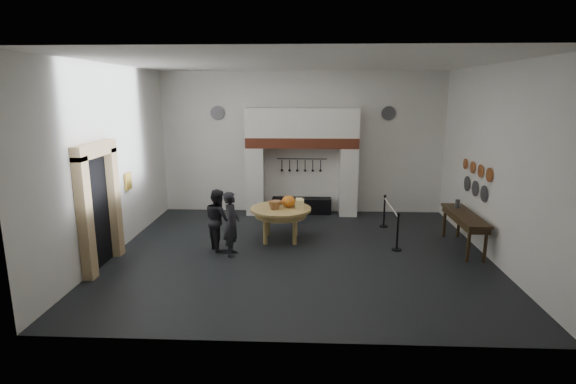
{
  "coord_description": "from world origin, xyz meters",
  "views": [
    {
      "loc": [
        0.2,
        -10.38,
        3.87
      ],
      "look_at": [
        -0.31,
        0.82,
        1.35
      ],
      "focal_mm": 28.0,
      "sensor_mm": 36.0,
      "label": 1
    }
  ],
  "objects_px": {
    "visitor_near": "(232,224)",
    "barrier_post_near": "(397,233)",
    "iron_range": "(302,206)",
    "visitor_far": "(218,220)",
    "side_table": "(465,215)",
    "work_table": "(281,209)",
    "barrier_post_far": "(384,212)"
  },
  "relations": [
    {
      "from": "work_table",
      "to": "visitor_near",
      "type": "relative_size",
      "value": 1.02
    },
    {
      "from": "work_table",
      "to": "barrier_post_far",
      "type": "xyz_separation_m",
      "value": [
        2.94,
        1.31,
        -0.39
      ]
    },
    {
      "from": "barrier_post_far",
      "to": "side_table",
      "type": "bearing_deg",
      "value": -46.97
    },
    {
      "from": "side_table",
      "to": "barrier_post_far",
      "type": "xyz_separation_m",
      "value": [
        -1.67,
        1.79,
        -0.42
      ]
    },
    {
      "from": "side_table",
      "to": "barrier_post_far",
      "type": "height_order",
      "value": "same"
    },
    {
      "from": "barrier_post_near",
      "to": "barrier_post_far",
      "type": "relative_size",
      "value": 1.0
    },
    {
      "from": "side_table",
      "to": "barrier_post_near",
      "type": "relative_size",
      "value": 2.44
    },
    {
      "from": "visitor_far",
      "to": "barrier_post_near",
      "type": "height_order",
      "value": "visitor_far"
    },
    {
      "from": "work_table",
      "to": "barrier_post_near",
      "type": "height_order",
      "value": "barrier_post_near"
    },
    {
      "from": "visitor_far",
      "to": "barrier_post_far",
      "type": "height_order",
      "value": "visitor_far"
    },
    {
      "from": "work_table",
      "to": "barrier_post_far",
      "type": "relative_size",
      "value": 1.78
    },
    {
      "from": "side_table",
      "to": "barrier_post_near",
      "type": "height_order",
      "value": "same"
    },
    {
      "from": "work_table",
      "to": "barrier_post_near",
      "type": "xyz_separation_m",
      "value": [
        2.94,
        -0.69,
        -0.39
      ]
    },
    {
      "from": "visitor_near",
      "to": "barrier_post_near",
      "type": "bearing_deg",
      "value": -81.83
    },
    {
      "from": "work_table",
      "to": "visitor_far",
      "type": "bearing_deg",
      "value": -151.99
    },
    {
      "from": "work_table",
      "to": "visitor_far",
      "type": "relative_size",
      "value": 1.04
    },
    {
      "from": "visitor_far",
      "to": "barrier_post_near",
      "type": "bearing_deg",
      "value": -120.01
    },
    {
      "from": "visitor_far",
      "to": "barrier_post_far",
      "type": "bearing_deg",
      "value": -96.02
    },
    {
      "from": "iron_range",
      "to": "visitor_near",
      "type": "distance_m",
      "value": 4.25
    },
    {
      "from": "visitor_far",
      "to": "side_table",
      "type": "relative_size",
      "value": 0.7
    },
    {
      "from": "work_table",
      "to": "side_table",
      "type": "xyz_separation_m",
      "value": [
        4.61,
        -0.48,
        0.03
      ]
    },
    {
      "from": "visitor_near",
      "to": "side_table",
      "type": "distance_m",
      "value": 5.76
    },
    {
      "from": "visitor_near",
      "to": "iron_range",
      "type": "bearing_deg",
      "value": -21.53
    },
    {
      "from": "visitor_near",
      "to": "work_table",
      "type": "bearing_deg",
      "value": -41.66
    },
    {
      "from": "visitor_near",
      "to": "side_table",
      "type": "bearing_deg",
      "value": -81.88
    },
    {
      "from": "visitor_near",
      "to": "side_table",
      "type": "xyz_separation_m",
      "value": [
        5.72,
        0.72,
        0.09
      ]
    },
    {
      "from": "iron_range",
      "to": "barrier_post_near",
      "type": "bearing_deg",
      "value": -54.41
    },
    {
      "from": "visitor_near",
      "to": "barrier_post_near",
      "type": "relative_size",
      "value": 1.74
    },
    {
      "from": "iron_range",
      "to": "barrier_post_near",
      "type": "distance_m",
      "value": 4.17
    },
    {
      "from": "iron_range",
      "to": "side_table",
      "type": "bearing_deg",
      "value": -37.82
    },
    {
      "from": "side_table",
      "to": "barrier_post_near",
      "type": "bearing_deg",
      "value": -172.96
    },
    {
      "from": "visitor_far",
      "to": "iron_range",
      "type": "bearing_deg",
      "value": -61.38
    }
  ]
}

